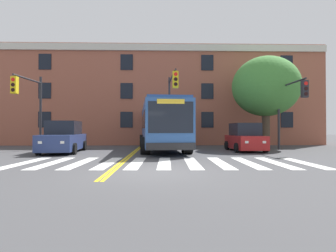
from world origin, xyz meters
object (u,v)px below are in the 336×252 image
(traffic_light_far_corner, at_px, (30,99))
(car_red_far_lane, at_px, (245,138))
(street_tree_curbside_large, at_px, (266,87))
(city_bus, at_px, (161,125))
(traffic_light_near_corner, at_px, (289,101))
(car_navy_near_lane, at_px, (64,138))
(car_silver_behind_bus, at_px, (152,133))
(traffic_light_overhead, at_px, (172,96))

(traffic_light_far_corner, bearing_deg, car_red_far_lane, 0.96)
(traffic_light_far_corner, distance_m, street_tree_curbside_large, 16.61)
(city_bus, bearing_deg, traffic_light_far_corner, -170.78)
(traffic_light_near_corner, bearing_deg, traffic_light_far_corner, 179.49)
(car_red_far_lane, bearing_deg, car_navy_near_lane, -176.39)
(car_red_far_lane, xyz_separation_m, car_silver_behind_bus, (-6.49, 11.20, 0.17))
(city_bus, height_order, traffic_light_overhead, traffic_light_overhead)
(car_red_far_lane, xyz_separation_m, traffic_light_far_corner, (-13.92, -0.23, 2.52))
(city_bus, bearing_deg, car_red_far_lane, -11.62)
(car_navy_near_lane, relative_size, traffic_light_overhead, 0.92)
(traffic_light_overhead, bearing_deg, car_silver_behind_bus, 99.46)
(car_silver_behind_bus, bearing_deg, car_navy_near_lane, -113.11)
(car_red_far_lane, xyz_separation_m, traffic_light_near_corner, (2.80, -0.38, 2.40))
(traffic_light_far_corner, xyz_separation_m, street_tree_curbside_large, (16.33, 2.73, 1.30))
(car_navy_near_lane, height_order, traffic_light_near_corner, traffic_light_near_corner)
(car_navy_near_lane, xyz_separation_m, car_red_far_lane, (11.58, 0.73, -0.04))
(traffic_light_near_corner, distance_m, street_tree_curbside_large, 3.24)
(traffic_light_far_corner, relative_size, street_tree_curbside_large, 0.71)
(city_bus, distance_m, car_red_far_lane, 5.70)
(car_silver_behind_bus, xyz_separation_m, traffic_light_far_corner, (-7.44, -11.43, 2.35))
(traffic_light_overhead, bearing_deg, city_bus, 172.71)
(car_navy_near_lane, bearing_deg, car_red_far_lane, 3.61)
(city_bus, relative_size, traffic_light_far_corner, 2.15)
(traffic_light_overhead, bearing_deg, traffic_light_near_corner, -10.63)
(car_navy_near_lane, relative_size, car_red_far_lane, 1.28)
(city_bus, height_order, car_red_far_lane, city_bus)
(car_navy_near_lane, bearing_deg, street_tree_curbside_large, 13.00)
(car_navy_near_lane, distance_m, street_tree_curbside_large, 14.85)
(traffic_light_near_corner, bearing_deg, car_red_far_lane, 172.22)
(traffic_light_far_corner, height_order, traffic_light_overhead, traffic_light_overhead)
(traffic_light_near_corner, relative_size, traffic_light_overhead, 0.90)
(car_red_far_lane, relative_size, traffic_light_near_corner, 0.79)
(car_red_far_lane, bearing_deg, traffic_light_overhead, 167.74)
(car_navy_near_lane, height_order, street_tree_curbside_large, street_tree_curbside_large)
(traffic_light_near_corner, bearing_deg, city_bus, 169.66)
(traffic_light_far_corner, bearing_deg, traffic_light_overhead, 7.95)
(street_tree_curbside_large, bearing_deg, traffic_light_overhead, -168.56)
(city_bus, relative_size, car_navy_near_lane, 2.18)
(traffic_light_near_corner, bearing_deg, street_tree_curbside_large, 97.66)
(car_navy_near_lane, xyz_separation_m, street_tree_curbside_large, (13.99, 3.23, 3.79))
(traffic_light_near_corner, relative_size, traffic_light_far_corner, 0.97)
(car_navy_near_lane, xyz_separation_m, traffic_light_overhead, (6.78, 1.77, 2.85))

